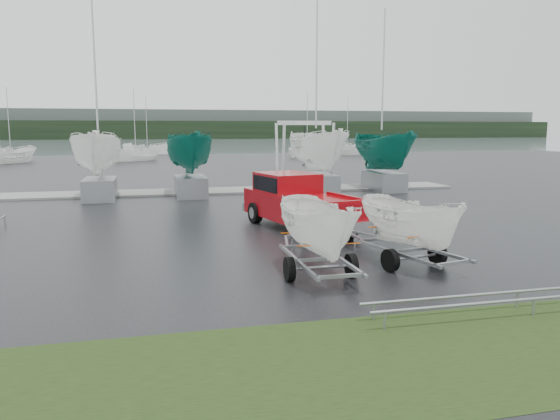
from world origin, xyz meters
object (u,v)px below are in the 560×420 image
object	(u,v)px
trailer_parked	(319,180)
boat_hoist	(304,145)
trailer_hitched	(412,181)
pickup_truck	(296,200)

from	to	relation	value
trailer_parked	boat_hoist	bearing A→B (deg)	75.21
trailer_parked	boat_hoist	xyz separation A→B (m)	(5.19, 19.00, 0.23)
boat_hoist	trailer_hitched	bearing A→B (deg)	-97.60
trailer_parked	boat_hoist	distance (m)	19.70
pickup_truck	trailer_parked	size ratio (longest dim) A/B	1.41
pickup_truck	trailer_hitched	bearing A→B (deg)	-90.00
pickup_truck	trailer_parked	distance (m)	7.04
trailer_hitched	boat_hoist	xyz separation A→B (m)	(2.48, 18.58, 0.35)
pickup_truck	boat_hoist	world-z (taller)	boat_hoist
pickup_truck	boat_hoist	bearing A→B (deg)	59.69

